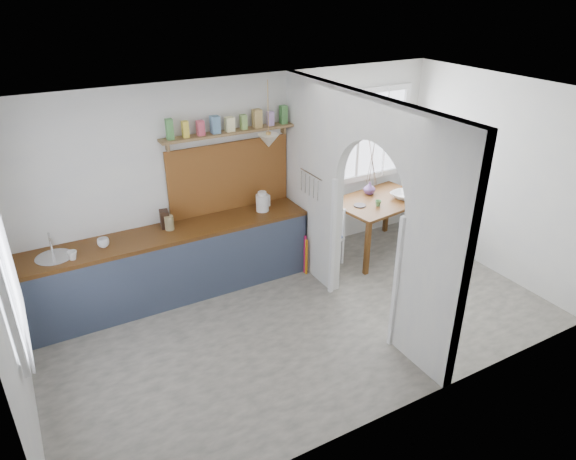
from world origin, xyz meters
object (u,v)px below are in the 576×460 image
dining_table (378,226)px  chair_left (325,237)px  kettle (262,201)px  vase (369,188)px  chair_right (420,209)px

dining_table → chair_left: (-0.87, 0.05, 0.01)m
kettle → vase: bearing=17.2°
vase → kettle: bearing=177.9°
dining_table → vase: size_ratio=7.30×
dining_table → chair_left: bearing=168.2°
dining_table → kettle: 1.84m
dining_table → chair_right: (0.88, 0.10, 0.03)m
dining_table → chair_right: bearing=-1.9°
dining_table → chair_left: size_ratio=1.56×
chair_left → vase: size_ratio=4.69×
chair_left → kettle: bearing=-121.9°
dining_table → vase: bearing=83.1°
chair_right → kettle: 2.67m
chair_left → kettle: size_ratio=3.16×
dining_table → chair_right: chair_right is taller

